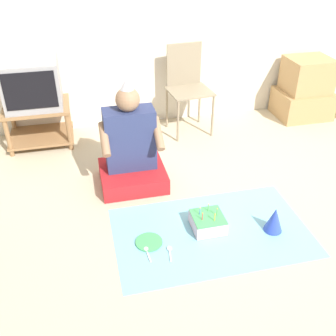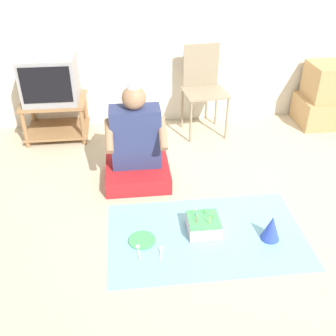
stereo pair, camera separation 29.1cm
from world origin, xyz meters
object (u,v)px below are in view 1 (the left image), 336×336
at_px(folding_chair, 187,82).
at_px(party_hat_blue, 274,219).
at_px(tv, 32,83).
at_px(person_seated, 131,151).
at_px(cardboard_box_stack, 304,90).
at_px(paper_plate, 149,242).
at_px(birthday_cake, 208,222).

bearing_deg(folding_chair, party_hat_blue, -84.38).
bearing_deg(tv, person_seated, -49.23).
bearing_deg(cardboard_box_stack, tv, 179.54).
distance_m(tv, person_seated, 1.23).
xyz_separation_m(person_seated, party_hat_blue, (0.89, -0.86, -0.20)).
xyz_separation_m(cardboard_box_stack, party_hat_blue, (-1.19, -1.74, -0.20)).
bearing_deg(party_hat_blue, paper_plate, 175.23).
distance_m(tv, cardboard_box_stack, 2.87).
xyz_separation_m(tv, person_seated, (0.78, -0.90, -0.32)).
bearing_deg(birthday_cake, cardboard_box_stack, 44.48).
distance_m(person_seated, party_hat_blue, 1.26).
relative_size(tv, birthday_cake, 2.23).
height_order(folding_chair, cardboard_box_stack, folding_chair).
bearing_deg(tv, paper_plate, -65.60).
distance_m(birthday_cake, paper_plate, 0.45).
distance_m(tv, birthday_cake, 2.11).
height_order(tv, party_hat_blue, tv).
bearing_deg(person_seated, party_hat_blue, -44.14).
height_order(folding_chair, person_seated, person_seated).
xyz_separation_m(cardboard_box_stack, paper_plate, (-2.09, -1.67, -0.29)).
bearing_deg(cardboard_box_stack, paper_plate, -141.41).
xyz_separation_m(tv, folding_chair, (1.50, -0.03, -0.11)).
distance_m(tv, folding_chair, 1.50).
distance_m(person_seated, paper_plate, 0.84).
relative_size(cardboard_box_stack, person_seated, 0.72).
relative_size(party_hat_blue, paper_plate, 1.00).
bearing_deg(tv, folding_chair, -0.96).
height_order(cardboard_box_stack, party_hat_blue, cardboard_box_stack).
xyz_separation_m(folding_chair, party_hat_blue, (0.17, -1.74, -0.41)).
bearing_deg(person_seated, paper_plate, -90.70).
distance_m(person_seated, birthday_cake, 0.89).
bearing_deg(cardboard_box_stack, folding_chair, -179.90).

